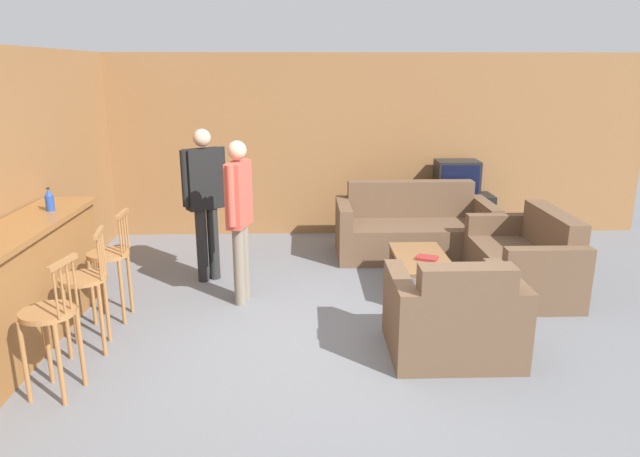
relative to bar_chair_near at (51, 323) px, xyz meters
The scene contains 17 objects.
ground_plane 2.35m from the bar_chair_near, 17.00° to the left, with size 24.00×24.00×0.00m, color slate.
wall_back 4.92m from the bar_chair_near, 63.48° to the left, with size 9.40×0.08×2.60m.
wall_left 2.32m from the bar_chair_near, 114.82° to the left, with size 0.08×8.69×2.60m.
bar_counter 0.92m from the bar_chair_near, 130.32° to the left, with size 0.55×2.74×1.08m.
bar_chair_near is the anchor object (origin of this frame).
bar_chair_mid 0.71m from the bar_chair_near, 90.00° to the left, with size 0.46×0.46×1.08m.
bar_chair_far 1.36m from the bar_chair_near, 89.99° to the left, with size 0.40×0.40×1.08m.
couch_far 4.66m from the bar_chair_near, 44.57° to the left, with size 2.00×0.94×0.93m.
armchair_near 3.19m from the bar_chair_near, ahead, with size 1.08×0.89×0.91m.
loveseat_right 4.76m from the bar_chair_near, 24.73° to the left, with size 0.87×1.49×0.89m.
coffee_table 3.71m from the bar_chair_near, 31.65° to the left, with size 0.57×1.09×0.41m.
tv_unit 5.72m from the bar_chair_near, 44.79° to the left, with size 1.07×0.46×0.64m.
tv 5.72m from the bar_chair_near, 44.77° to the left, with size 0.60×0.41×0.49m.
bottle 1.66m from the bar_chair_near, 110.56° to the left, with size 0.08×0.08×0.22m.
book_on_table 3.70m from the bar_chair_near, 30.20° to the left, with size 0.26×0.24×0.03m.
person_by_window 2.56m from the bar_chair_near, 72.46° to the left, with size 0.45×0.37×1.75m.
person_by_counter 2.16m from the bar_chair_near, 55.02° to the left, with size 0.25×0.49×1.70m.
Camera 1 is at (-0.31, -4.57, 2.39)m, focal length 32.00 mm.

